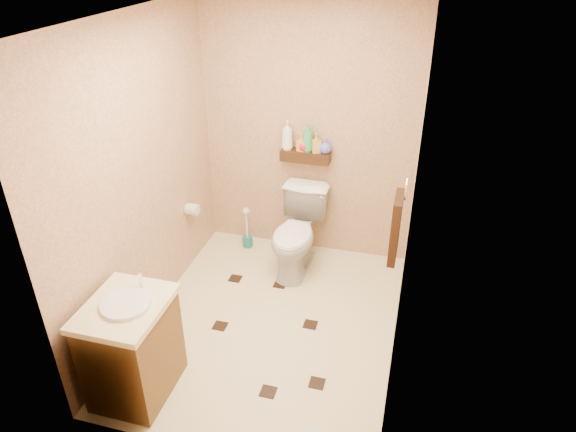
% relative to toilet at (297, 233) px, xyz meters
% --- Properties ---
extents(ground, '(2.50, 2.50, 0.00)m').
position_rel_toilet_xyz_m(ground, '(-0.01, -0.83, -0.38)').
color(ground, beige).
rests_on(ground, ground).
extents(wall_back, '(2.00, 0.04, 2.40)m').
position_rel_toilet_xyz_m(wall_back, '(-0.01, 0.42, 0.82)').
color(wall_back, tan).
rests_on(wall_back, ground).
extents(wall_front, '(2.00, 0.04, 2.40)m').
position_rel_toilet_xyz_m(wall_front, '(-0.01, -2.08, 0.82)').
color(wall_front, tan).
rests_on(wall_front, ground).
extents(wall_left, '(0.04, 2.50, 2.40)m').
position_rel_toilet_xyz_m(wall_left, '(-1.01, -0.83, 0.82)').
color(wall_left, tan).
rests_on(wall_left, ground).
extents(wall_right, '(0.04, 2.50, 2.40)m').
position_rel_toilet_xyz_m(wall_right, '(0.99, -0.83, 0.82)').
color(wall_right, tan).
rests_on(wall_right, ground).
extents(ceiling, '(2.00, 2.50, 0.02)m').
position_rel_toilet_xyz_m(ceiling, '(-0.01, -0.83, 2.02)').
color(ceiling, white).
rests_on(ceiling, wall_back).
extents(wall_shelf, '(0.46, 0.14, 0.10)m').
position_rel_toilet_xyz_m(wall_shelf, '(-0.01, 0.34, 0.64)').
color(wall_shelf, '#3A1F0F').
rests_on(wall_shelf, wall_back).
extents(floor_accents, '(1.12, 1.33, 0.01)m').
position_rel_toilet_xyz_m(floor_accents, '(0.00, -0.88, -0.38)').
color(floor_accents, black).
rests_on(floor_accents, ground).
extents(toilet, '(0.45, 0.77, 0.77)m').
position_rel_toilet_xyz_m(toilet, '(0.00, 0.00, 0.00)').
color(toilet, white).
rests_on(toilet, ground).
extents(vanity, '(0.51, 0.62, 0.87)m').
position_rel_toilet_xyz_m(vanity, '(-0.71, -1.73, 0.00)').
color(vanity, brown).
rests_on(vanity, ground).
extents(toilet_brush, '(0.10, 0.10, 0.45)m').
position_rel_toilet_xyz_m(toilet_brush, '(-0.58, 0.24, -0.23)').
color(toilet_brush, '#1B6C68').
rests_on(toilet_brush, ground).
extents(towel_ring, '(0.12, 0.30, 0.76)m').
position_rel_toilet_xyz_m(towel_ring, '(0.90, -0.58, 0.56)').
color(towel_ring, silver).
rests_on(towel_ring, wall_right).
extents(toilet_paper, '(0.12, 0.11, 0.12)m').
position_rel_toilet_xyz_m(toilet_paper, '(-0.95, -0.18, 0.22)').
color(toilet_paper, silver).
rests_on(toilet_paper, wall_left).
extents(bottle_a, '(0.14, 0.14, 0.27)m').
position_rel_toilet_xyz_m(bottle_a, '(-0.19, 0.34, 0.82)').
color(bottle_a, white).
rests_on(bottle_a, wall_shelf).
extents(bottle_b, '(0.09, 0.09, 0.16)m').
position_rel_toilet_xyz_m(bottle_b, '(-0.05, 0.34, 0.77)').
color(bottle_b, gold).
rests_on(bottle_b, wall_shelf).
extents(bottle_c, '(0.16, 0.16, 0.14)m').
position_rel_toilet_xyz_m(bottle_c, '(-0.02, 0.34, 0.76)').
color(bottle_c, red).
rests_on(bottle_c, wall_shelf).
extents(bottle_d, '(0.10, 0.10, 0.26)m').
position_rel_toilet_xyz_m(bottle_d, '(0.01, 0.34, 0.82)').
color(bottle_d, '#339B5A').
rests_on(bottle_d, wall_shelf).
extents(bottle_e, '(0.10, 0.10, 0.17)m').
position_rel_toilet_xyz_m(bottle_e, '(0.09, 0.34, 0.77)').
color(bottle_e, gold).
rests_on(bottle_e, wall_shelf).
extents(bottle_f, '(0.11, 0.11, 0.14)m').
position_rel_toilet_xyz_m(bottle_f, '(0.17, 0.34, 0.76)').
color(bottle_f, '#565DD7').
rests_on(bottle_f, wall_shelf).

